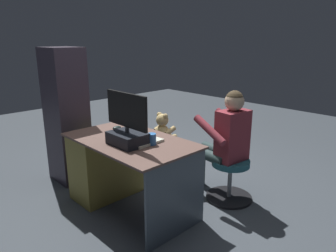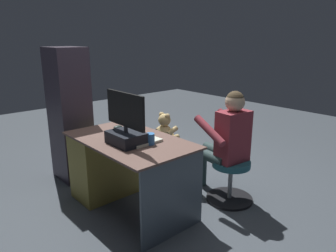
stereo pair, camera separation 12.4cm
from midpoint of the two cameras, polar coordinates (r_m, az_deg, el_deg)
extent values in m
plane|color=#424A52|center=(3.40, -3.04, -12.66)|extent=(10.00, 10.00, 0.00)
cube|color=brown|center=(2.94, -8.08, -2.62)|extent=(1.26, 0.74, 0.02)
cube|color=olive|center=(3.39, -12.05, -6.68)|extent=(0.40, 0.68, 0.69)
cube|color=#46515C|center=(2.65, 0.21, -12.99)|extent=(0.02, 0.67, 0.69)
cube|color=black|center=(2.79, -8.59, -2.27)|extent=(0.33, 0.25, 0.11)
cylinder|color=#333338|center=(2.76, -8.66, -0.67)|extent=(0.04, 0.04, 0.05)
cube|color=black|center=(2.72, -8.81, 2.86)|extent=(0.52, 0.02, 0.30)
cube|color=black|center=(2.73, -8.57, 2.91)|extent=(0.48, 0.00, 0.27)
cube|color=black|center=(3.02, -7.26, -1.66)|extent=(0.42, 0.14, 0.02)
ellipsoid|color=#1D2B29|center=(3.26, -10.31, -0.33)|extent=(0.06, 0.10, 0.04)
cylinder|color=#3372BF|center=(2.76, -4.28, -2.39)|extent=(0.08, 0.08, 0.10)
cube|color=black|center=(3.03, -8.96, -1.68)|extent=(0.10, 0.15, 0.02)
cube|color=beige|center=(2.83, -5.64, -2.79)|extent=(0.23, 0.31, 0.02)
cylinder|color=black|center=(3.89, -1.91, -8.61)|extent=(0.43, 0.43, 0.03)
cylinder|color=gray|center=(3.82, -1.94, -6.09)|extent=(0.04, 0.04, 0.35)
cylinder|color=#393993|center=(3.75, -1.97, -3.21)|extent=(0.37, 0.37, 0.06)
ellipsoid|color=#DDBC79|center=(3.71, -1.99, -1.29)|extent=(0.19, 0.16, 0.20)
sphere|color=#DDBC79|center=(3.66, -2.01, 1.09)|extent=(0.15, 0.15, 0.15)
sphere|color=beige|center=(3.71, -1.30, 1.10)|extent=(0.06, 0.06, 0.06)
sphere|color=#DDBC79|center=(3.61, -1.47, 1.78)|extent=(0.06, 0.06, 0.06)
sphere|color=#DDBC79|center=(3.69, -2.55, 2.06)|extent=(0.06, 0.06, 0.06)
cylinder|color=#DDBC79|center=(3.65, -0.57, -0.89)|extent=(0.06, 0.15, 0.10)
cylinder|color=#DDBC79|center=(3.79, -2.57, -0.29)|extent=(0.06, 0.15, 0.10)
cylinder|color=#DDBC79|center=(3.76, -0.22, -2.12)|extent=(0.06, 0.12, 0.06)
cylinder|color=#DDBC79|center=(3.83, -1.27, -1.78)|extent=(0.06, 0.12, 0.06)
cylinder|color=black|center=(3.42, 9.89, -12.56)|extent=(0.47, 0.47, 0.03)
cylinder|color=gray|center=(3.33, 10.04, -9.75)|extent=(0.04, 0.04, 0.35)
cylinder|color=#265F6D|center=(3.25, 10.21, -6.53)|extent=(0.38, 0.38, 0.06)
cube|color=maroon|center=(3.15, 10.46, -1.75)|extent=(0.23, 0.34, 0.51)
sphere|color=tan|center=(3.07, 10.78, 4.38)|extent=(0.19, 0.19, 0.19)
sphere|color=#493B28|center=(3.07, 10.80, 4.73)|extent=(0.17, 0.17, 0.17)
cylinder|color=maroon|center=(3.04, 6.35, -0.74)|extent=(0.41, 0.12, 0.24)
cylinder|color=maroon|center=(3.37, 10.09, 0.75)|extent=(0.41, 0.12, 0.24)
cylinder|color=#2E4343|center=(3.26, 6.30, -5.34)|extent=(0.43, 0.15, 0.11)
cylinder|color=#2E4343|center=(3.46, 3.29, -8.20)|extent=(0.10, 0.10, 0.43)
cylinder|color=#2E4343|center=(3.40, 7.95, -4.50)|extent=(0.43, 0.15, 0.11)
cylinder|color=#2E4343|center=(3.59, 4.98, -7.30)|extent=(0.10, 0.10, 0.43)
cube|color=#302934|center=(3.76, -18.75, 1.70)|extent=(0.44, 0.36, 1.52)
camera|label=1|loc=(0.06, -91.16, -0.33)|focal=33.73mm
camera|label=2|loc=(0.06, 88.84, 0.33)|focal=33.73mm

